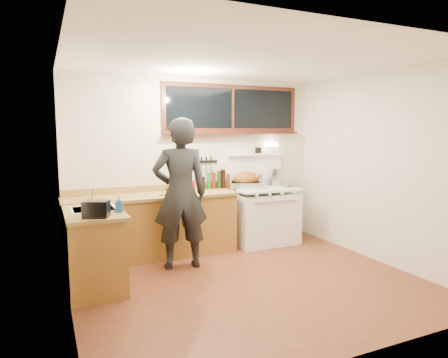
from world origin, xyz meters
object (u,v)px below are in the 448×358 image
man (180,194)px  vintage_stove (263,214)px  roast_turkey (246,181)px  cutting_board (173,190)px

man → vintage_stove: bearing=19.4°
man → roast_turkey: (1.29, 0.64, 0.02)m
vintage_stove → cutting_board: 1.58m
vintage_stove → man: 1.75m
cutting_board → roast_turkey: bearing=3.4°
vintage_stove → roast_turkey: (-0.28, 0.08, 0.54)m
cutting_board → vintage_stove: bearing=-0.3°
vintage_stove → man: man is taller
vintage_stove → man: (-1.58, -0.55, 0.52)m
man → cutting_board: bearing=82.7°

